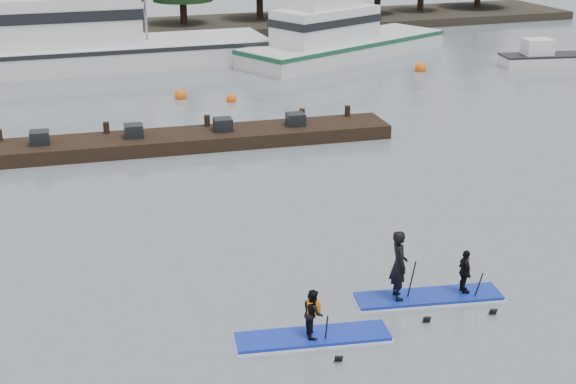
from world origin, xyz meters
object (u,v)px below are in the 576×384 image
object	(u,v)px
floating_dock	(186,140)
paddleboard_solo	(313,327)
fishing_boat_large	(95,53)
fishing_boat_medium	(340,48)
paddleboard_duo	(423,278)

from	to	relation	value
floating_dock	paddleboard_solo	xyz separation A→B (m)	(-0.47, -15.30, 0.06)
fishing_boat_large	fishing_boat_medium	xyz separation A→B (m)	(14.22, -2.31, -0.20)
fishing_boat_medium	paddleboard_duo	xyz separation A→B (m)	(-9.93, -28.98, 0.01)
fishing_boat_large	floating_dock	xyz separation A→B (m)	(1.55, -16.87, -0.53)
paddleboard_duo	fishing_boat_medium	bearing A→B (deg)	81.34
floating_dock	paddleboard_duo	distance (m)	14.68
fishing_boat_large	paddleboard_duo	size ratio (longest dim) A/B	5.05
fishing_boat_large	fishing_boat_medium	bearing A→B (deg)	-8.35
fishing_boat_medium	paddleboard_solo	world-z (taller)	fishing_boat_medium
paddleboard_solo	paddleboard_duo	xyz separation A→B (m)	(3.21, 0.88, 0.27)
floating_dock	fishing_boat_large	bearing A→B (deg)	99.54
floating_dock	paddleboard_solo	distance (m)	15.31
fishing_boat_large	paddleboard_duo	bearing A→B (deg)	-81.33
fishing_boat_medium	floating_dock	xyz separation A→B (m)	(-12.67, -14.56, -0.32)
fishing_boat_medium	floating_dock	world-z (taller)	fishing_boat_medium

